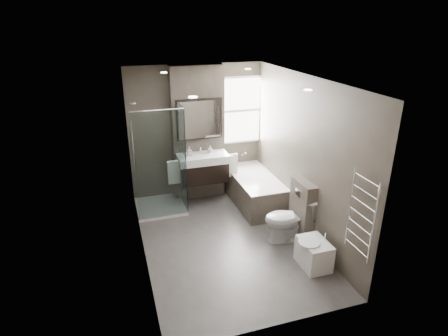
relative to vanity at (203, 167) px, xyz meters
name	(u,v)px	position (x,y,z in m)	size (l,w,h in m)	color
room	(226,167)	(0.00, -1.43, 0.56)	(2.70, 3.90, 2.70)	#494543
vanity_pier	(198,134)	(0.00, 0.35, 0.56)	(1.00, 0.25, 2.60)	#4D463D
vanity	(203,167)	(0.00, 0.00, 0.00)	(0.95, 0.47, 0.66)	black
mirror_cabinet	(200,119)	(0.00, 0.19, 0.89)	(0.86, 0.08, 0.76)	black
towel_left	(174,172)	(-0.56, -0.02, -0.02)	(0.24, 0.06, 0.44)	silver
towel_right	(231,166)	(0.56, -0.02, -0.02)	(0.24, 0.06, 0.44)	silver
shower_enclosure	(165,186)	(-0.75, -0.08, -0.25)	(0.90, 0.90, 2.00)	white
bathtub	(254,188)	(0.92, -0.33, -0.43)	(0.75, 1.60, 0.57)	#4D463D
window	(240,110)	(0.90, 0.45, 0.93)	(0.98, 0.06, 1.33)	white
toilet	(289,219)	(0.97, -1.70, -0.35)	(0.43, 0.76, 0.77)	white
cistern_box	(302,210)	(1.21, -1.68, -0.24)	(0.19, 0.55, 1.00)	#4D463D
bidet	(314,253)	(1.01, -2.43, -0.52)	(0.44, 0.51, 0.53)	white
towel_radiator	(361,215)	(1.25, -3.03, 0.38)	(0.03, 0.49, 1.10)	silver
soap_bottle_a	(189,151)	(-0.25, 0.02, 0.35)	(0.08, 0.08, 0.17)	white
soap_bottle_b	(210,149)	(0.17, 0.08, 0.33)	(0.10, 0.10, 0.13)	white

